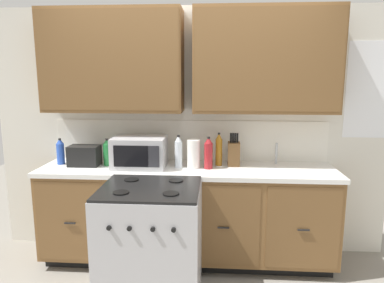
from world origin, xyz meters
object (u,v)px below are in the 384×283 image
Objects in this scene: microwave at (140,152)px; stove_range at (151,245)px; bottle_clear at (178,152)px; bottle_red at (208,153)px; toaster at (84,156)px; knife_block at (234,153)px; bottle_green at (107,152)px; bottle_blue at (60,152)px; bottle_amber at (219,150)px; paper_towel_roll at (194,154)px.

stove_range is at bearing -71.53° from microwave.
bottle_clear is (0.36, 0.00, 0.01)m from microwave.
microwave is at bearing 178.04° from bottle_red.
stove_range is at bearing -40.76° from toaster.
knife_block is 1.21× the size of bottle_green.
bottle_clear is 1.18× the size of bottle_green.
bottle_red reaches higher than bottle_blue.
bottle_amber reaches higher than bottle_green.
toaster is 0.25m from bottle_blue.
toaster is 0.90× the size of knife_block.
microwave reaches higher than paper_towel_roll.
bottle_green is at bearing 173.42° from microwave.
bottle_blue is at bearing 170.67° from toaster.
microwave is 1.93× the size of bottle_blue.
paper_towel_roll is 0.14m from bottle_clear.
bottle_green is (-0.68, 0.03, -0.02)m from bottle_clear.
toaster is at bearing -172.85° from bottle_green.
knife_block is 1.65m from bottle_blue.
knife_block is (1.40, 0.10, 0.02)m from toaster.
bottle_clear is (0.15, 0.63, 0.61)m from stove_range.
bottle_amber is (0.37, 0.10, 0.00)m from bottle_clear.
toaster is (-0.53, 0.01, -0.04)m from microwave.
bottle_blue is at bearing -177.82° from knife_block.
paper_towel_roll reaches higher than bottle_blue.
microwave is (-0.21, 0.63, 0.60)m from stove_range.
microwave is 0.78m from bottle_blue.
bottle_amber is (1.26, 0.09, 0.06)m from toaster.
bottle_blue is (-1.51, -0.05, -0.03)m from bottle_amber.
microwave is at bearing -172.11° from bottle_amber.
paper_towel_roll is at bearing -2.57° from bottle_green.
knife_block is at bearing 4.23° from toaster.
knife_block is 0.27m from bottle_red.
bottle_red is 0.16m from bottle_amber.
stove_range is 3.72× the size of bottle_green.
toaster is (-0.74, 0.64, 0.56)m from stove_range.
bottle_green reaches higher than bottle_blue.
microwave is at bearing -172.58° from knife_block.
microwave reaches higher than bottle_blue.
paper_towel_roll is 0.82m from bottle_green.
knife_block reaches higher than paper_towel_roll.
paper_towel_roll is at bearing 170.98° from bottle_red.
microwave is at bearing 179.99° from paper_towel_roll.
bottle_clear reaches higher than bottle_red.
stove_range is 1.33m from bottle_blue.
paper_towel_roll is 1.05× the size of bottle_blue.
microwave is 0.64m from bottle_red.
bottle_red is 0.28m from bottle_clear.
bottle_blue is at bearing 176.27° from microwave.
bottle_red is at bearing -9.02° from paper_towel_roll.
bottle_blue is (-1.65, -0.06, 0.01)m from knife_block.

